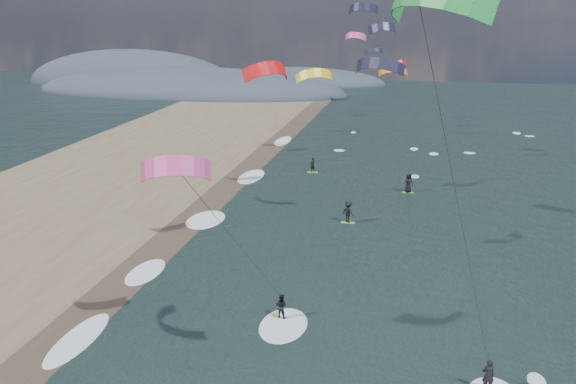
# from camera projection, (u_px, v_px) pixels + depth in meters

# --- Properties ---
(wet_sand_strip) EXTENTS (3.00, 240.00, 0.00)m
(wet_sand_strip) POSITION_uv_depth(u_px,v_px,m) (98.00, 304.00, 37.74)
(wet_sand_strip) COLOR #382D23
(wet_sand_strip) RESTS_ON ground
(coastal_hills) EXTENTS (80.00, 41.00, 15.00)m
(coastal_hills) POSITION_uv_depth(u_px,v_px,m) (180.00, 87.00, 136.12)
(coastal_hills) COLOR #3D4756
(coastal_hills) RESTS_ON ground
(kitesurfer_near_a) EXTENTS (7.60, 9.27, 18.29)m
(kitesurfer_near_a) POSITION_uv_depth(u_px,v_px,m) (438.00, 105.00, 21.43)
(kitesurfer_near_a) COLOR #A1DE27
(kitesurfer_near_a) RESTS_ON ground
(kitesurfer_near_b) EXTENTS (6.78, 8.47, 11.41)m
(kitesurfer_near_b) POSITION_uv_depth(u_px,v_px,m) (218.00, 228.00, 30.81)
(kitesurfer_near_b) COLOR #A1DE27
(kitesurfer_near_b) RESTS_ON ground
(far_kitesurfers) EXTENTS (11.17, 16.30, 1.85)m
(far_kitesurfers) POSITION_uv_depth(u_px,v_px,m) (365.00, 194.00, 56.54)
(far_kitesurfers) COLOR #A1DE27
(far_kitesurfers) RESTS_ON ground
(bg_kite_field) EXTENTS (9.05, 77.93, 9.25)m
(bg_kite_field) POSITION_uv_depth(u_px,v_px,m) (369.00, 51.00, 70.64)
(bg_kite_field) COLOR black
(bg_kite_field) RESTS_ON ground
(shoreline_surf) EXTENTS (2.40, 79.40, 0.11)m
(shoreline_surf) POSITION_uv_depth(u_px,v_px,m) (150.00, 274.00, 41.96)
(shoreline_surf) COLOR white
(shoreline_surf) RESTS_ON ground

